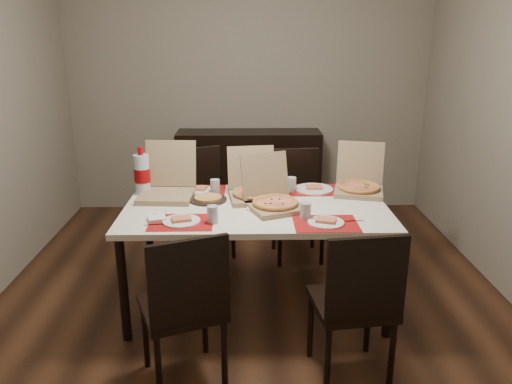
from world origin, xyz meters
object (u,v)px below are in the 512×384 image
at_px(chair_far_right, 296,199).
at_px(soda_bottle, 142,174).
at_px(pizza_box_center, 273,200).
at_px(dip_bowl, 259,198).
at_px(chair_near_left, 185,304).
at_px(dining_table, 256,215).
at_px(chair_near_right, 357,300).
at_px(sideboard, 249,173).
at_px(chair_far_left, 203,197).

bearing_deg(chair_far_right, soda_bottle, -155.08).
relative_size(pizza_box_center, dip_bowl, 4.26).
bearing_deg(chair_near_left, dining_table, 65.90).
xyz_separation_m(dining_table, chair_near_right, (0.52, -0.87, -0.17)).
bearing_deg(chair_near_right, chair_near_left, -178.75).
bearing_deg(chair_near_right, soda_bottle, 139.31).
bearing_deg(pizza_box_center, soda_bottle, 160.37).
relative_size(sideboard, chair_near_right, 1.61).
bearing_deg(chair_near_right, dining_table, 121.09).
xyz_separation_m(dining_table, soda_bottle, (-0.83, 0.29, 0.21)).
height_order(chair_far_left, dip_bowl, chair_far_left).
relative_size(chair_near_left, chair_far_left, 1.00).
distance_m(chair_near_left, chair_near_right, 0.92).
relative_size(chair_far_right, soda_bottle, 2.66).
bearing_deg(dining_table, chair_far_left, 116.06).
xyz_separation_m(chair_near_right, chair_far_right, (-0.16, 1.72, 0.00)).
distance_m(sideboard, soda_bottle, 1.85).
bearing_deg(dip_bowl, sideboard, 91.91).
height_order(sideboard, chair_near_left, chair_near_left).
bearing_deg(chair_far_right, chair_near_left, -113.76).
relative_size(dining_table, chair_far_right, 1.94).
distance_m(chair_near_right, chair_far_right, 1.73).
xyz_separation_m(chair_near_right, dip_bowl, (-0.50, 1.00, 0.25)).
xyz_separation_m(chair_far_left, soda_bottle, (-0.38, -0.62, 0.39)).
xyz_separation_m(sideboard, chair_far_left, (-0.41, -0.98, 0.06)).
bearing_deg(soda_bottle, chair_far_left, 58.46).
distance_m(sideboard, pizza_box_center, 1.98).
bearing_deg(chair_near_left, soda_bottle, 110.00).
bearing_deg(dining_table, dip_bowl, 80.11).
distance_m(chair_near_left, soda_bottle, 1.32).
bearing_deg(chair_near_right, pizza_box_center, 116.28).
xyz_separation_m(chair_near_right, chair_far_left, (-0.97, 1.79, 0.00)).
bearing_deg(chair_near_left, chair_near_right, 1.25).
bearing_deg(dip_bowl, dining_table, -99.89).
height_order(chair_far_left, soda_bottle, soda_bottle).
height_order(chair_far_right, soda_bottle, soda_bottle).
bearing_deg(chair_near_left, chair_far_left, 91.57).
height_order(sideboard, chair_near_right, chair_near_right).
bearing_deg(soda_bottle, chair_far_right, 24.92).
distance_m(chair_far_right, soda_bottle, 1.38).
relative_size(chair_near_right, chair_far_right, 1.00).
height_order(sideboard, chair_far_left, chair_far_left).
distance_m(dining_table, pizza_box_center, 0.17).
relative_size(chair_near_right, pizza_box_center, 1.92).
relative_size(dining_table, soda_bottle, 5.15).
xyz_separation_m(dining_table, chair_far_left, (-0.45, 0.92, -0.17)).
distance_m(chair_far_left, soda_bottle, 0.83).
distance_m(sideboard, chair_near_right, 2.83).
height_order(chair_near_right, chair_far_right, same).
bearing_deg(chair_far_right, dining_table, -113.40).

